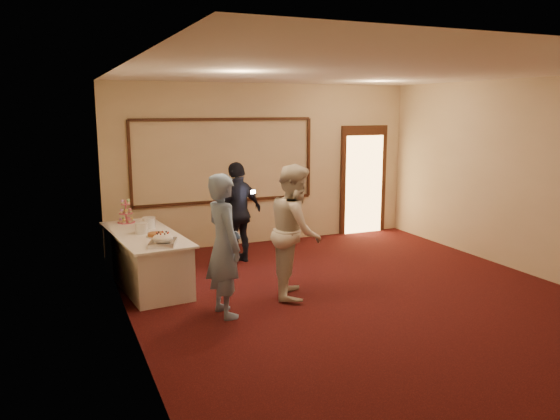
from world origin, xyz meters
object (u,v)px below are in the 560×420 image
Objects in this scene: woman at (295,231)px; man at (224,246)px; plate_stack_a at (142,228)px; buffet_table at (146,259)px; tart at (156,235)px; guest at (238,213)px; pavlova_tray at (163,240)px; cupcake_stand at (126,214)px; plate_stack_b at (149,223)px.

man is at bearing 129.87° from woman.
buffet_table is at bearing 23.62° from plate_stack_a.
buffet_table is 8.53× the size of tart.
woman is 1.86m from guest.
buffet_table is 4.44× the size of pavlova_tray.
pavlova_tray is 1.77m from woman.
buffet_table is 1.35× the size of guest.
woman is 1.08× the size of guest.
cupcake_stand is 0.87m from plate_stack_a.
pavlova_tray is 0.53m from tart.
plate_stack_a is 2.24m from woman.
pavlova_tray is at bearing 18.18° from guest.
tart is (0.00, 0.53, -0.05)m from pavlova_tray.
man reaches higher than tart.
buffet_table is 1.79m from guest.
woman is (1.82, -1.27, 0.52)m from buffet_table.
man is (0.70, -1.59, 0.50)m from buffet_table.
woman reaches higher than man.
guest is at bearing -8.52° from cupcake_stand.
plate_stack_b is at bearing -14.59° from guest.
plate_stack_a reaches higher than tart.
woman is at bearing -29.93° from tart.
man reaches higher than cupcake_stand.
cupcake_stand is 1.17m from tart.
tart is at bearing -68.75° from buffet_table.
plate_stack_b is 0.74× the size of tart.
pavlova_tray is 2.64× the size of plate_stack_a.
plate_stack_b is at bearing 64.54° from plate_stack_a.
cupcake_stand is at bearing 13.34° from man.
buffet_table is 5.70× the size of cupcake_stand.
guest reaches higher than pavlova_tray.
plate_stack_b is 0.12× the size of guest.
plate_stack_b is 0.61m from tart.
man is (0.58, -1.92, 0.04)m from plate_stack_b.
pavlova_tray is at bearing -79.65° from plate_stack_a.
pavlova_tray is 2.06m from guest.
pavlova_tray is 1.68m from cupcake_stand.
buffet_table is at bearing -80.45° from cupcake_stand.
cupcake_stand reaches higher than tart.
cupcake_stand is 0.59m from plate_stack_b.
cupcake_stand is at bearing 116.77° from plate_stack_b.
cupcake_stand is at bearing 98.54° from pavlova_tray.
tart reaches higher than buffet_table.
plate_stack_b is 0.11× the size of woman.
buffet_table is 1.28× the size of man.
tart is 1.75m from guest.
cupcake_stand is 1.50× the size of tart.
pavlova_tray is 0.81m from plate_stack_a.
woman is (1.69, -1.59, 0.06)m from plate_stack_b.
plate_stack_a is 0.38m from plate_stack_b.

